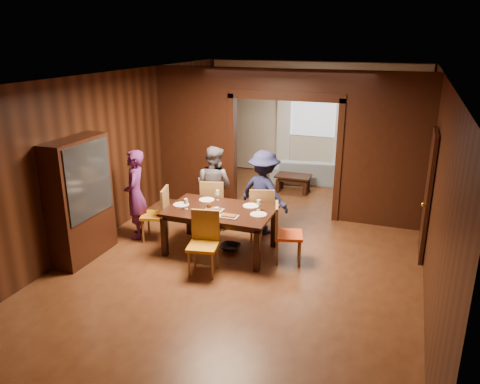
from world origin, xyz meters
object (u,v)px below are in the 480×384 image
at_px(coffee_table, 293,183).
at_px(chair_far_l, 214,203).
at_px(sofa, 312,171).
at_px(chair_near, 203,244).
at_px(chair_right, 289,233).
at_px(hutch, 81,200).
at_px(dining_table, 220,230).
at_px(person_purple, 135,194).
at_px(chair_far_r, 262,212).
at_px(person_navy, 264,193).
at_px(chair_left, 155,214).
at_px(person_grey, 214,187).

xyz_separation_m(coffee_table, chair_far_l, (-0.90, -2.59, 0.28)).
distance_m(sofa, chair_near, 5.24).
bearing_deg(chair_near, chair_right, 26.51).
relative_size(coffee_table, hutch, 0.40).
bearing_deg(chair_near, dining_table, 82.59).
relative_size(person_purple, chair_far_r, 1.66).
xyz_separation_m(sofa, chair_far_r, (-0.17, -3.60, 0.19)).
relative_size(person_navy, chair_far_l, 1.61).
distance_m(sofa, chair_left, 4.75).
height_order(person_grey, chair_far_l, person_grey).
xyz_separation_m(chair_left, chair_far_l, (0.78, 0.86, 0.00)).
distance_m(person_purple, chair_near, 1.93).
bearing_deg(chair_far_r, chair_near, 58.13).
bearing_deg(chair_near, coffee_table, 74.75).
bearing_deg(chair_right, coffee_table, -2.89).
bearing_deg(chair_right, sofa, -8.70).
bearing_deg(chair_far_l, person_grey, -83.42).
bearing_deg(chair_right, chair_far_r, 26.96).
xyz_separation_m(person_grey, chair_far_r, (1.03, -0.22, -0.30)).
distance_m(sofa, chair_far_r, 3.61).
bearing_deg(hutch, chair_near, 4.01).
bearing_deg(person_purple, person_navy, 89.83).
bearing_deg(person_purple, dining_table, 63.23).
relative_size(chair_far_r, hutch, 0.48).
height_order(dining_table, chair_left, chair_left).
distance_m(chair_far_l, chair_near, 1.82).
height_order(chair_far_l, chair_far_r, same).
xyz_separation_m(person_purple, chair_right, (2.82, -0.01, -0.32)).
relative_size(coffee_table, chair_far_l, 0.82).
bearing_deg(hutch, person_grey, 53.10).
height_order(chair_right, hutch, hutch).
bearing_deg(person_purple, person_grey, 106.13).
xyz_separation_m(person_navy, chair_far_r, (0.04, -0.22, -0.29)).
height_order(person_purple, chair_left, person_purple).
relative_size(person_navy, hutch, 0.78).
xyz_separation_m(person_purple, coffee_table, (2.05, 3.46, -0.61)).
height_order(chair_left, chair_far_r, same).
bearing_deg(chair_far_r, person_grey, -28.91).
xyz_separation_m(person_grey, coffee_table, (0.94, 2.50, -0.58)).
xyz_separation_m(chair_far_r, hutch, (-2.51, -1.75, 0.52)).
bearing_deg(chair_near, sofa, 72.71).
bearing_deg(sofa, chair_far_r, 78.50).
distance_m(chair_far_l, chair_far_r, 1.00).
bearing_deg(sofa, coffee_table, 64.88).
xyz_separation_m(person_purple, chair_left, (0.37, 0.01, -0.32)).
relative_size(person_purple, chair_left, 1.66).
relative_size(person_grey, chair_right, 1.61).
distance_m(person_grey, chair_near, 1.94).
relative_size(chair_left, chair_right, 1.00).
distance_m(chair_right, chair_far_r, 1.02).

